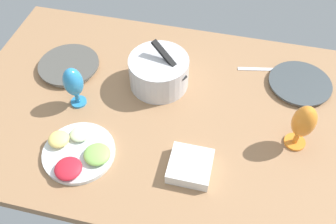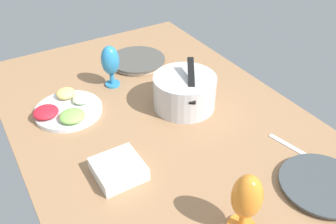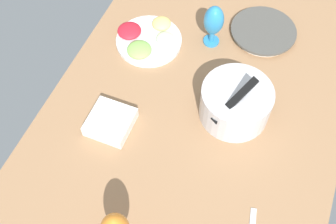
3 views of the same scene
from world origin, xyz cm
name	(u,v)px [view 3 (image 3 of 3)]	position (x,y,z in cm)	size (l,w,h in cm)	color
ground_plane	(195,113)	(0.00, 0.00, -2.00)	(160.00, 104.00, 4.00)	#99704C
dinner_plate_left	(263,32)	(-44.46, 12.86, 1.33)	(26.35, 26.35, 2.55)	silver
mixing_bowl	(236,102)	(-3.67, 12.87, 7.13)	(24.89, 24.54, 19.33)	silver
fruit_platter	(147,39)	(-23.03, -28.83, 1.92)	(26.15, 26.24, 5.25)	silver
hurricane_glass_blue	(214,22)	(-32.67, -5.25, 11.28)	(7.71, 7.71, 18.50)	#2B84C1
square_bowl_white	(110,122)	(17.18, -25.43, 2.56)	(14.73, 14.73, 4.61)	white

